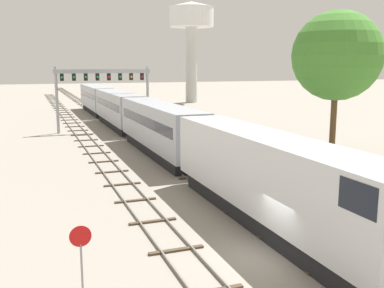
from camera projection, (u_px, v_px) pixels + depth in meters
The scene contains 8 objects.
ground_plane at pixel (266, 257), 19.37m from camera, with size 400.00×400.00×0.00m, color gray.
track_main at pixel (99, 115), 75.37m from camera, with size 2.60×200.00×0.16m.
track_near at pixel (80, 133), 55.03m from camera, with size 2.60×160.00×0.16m.
passenger_train at pixel (134, 116), 50.76m from camera, with size 3.04×80.50×4.80m.
signal_gantry at pixel (103, 83), 55.74m from camera, with size 12.10×0.49×8.21m.
water_tower at pixel (191, 23), 98.27m from camera, with size 10.07×10.07×22.31m.
stop_sign at pixel (81, 253), 15.31m from camera, with size 0.76×0.08×2.88m.
trackside_tree_left at pixel (337, 56), 39.58m from camera, with size 8.06×8.06×13.21m.
Camera 1 is at (-9.43, -15.90, 8.30)m, focal length 41.24 mm.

